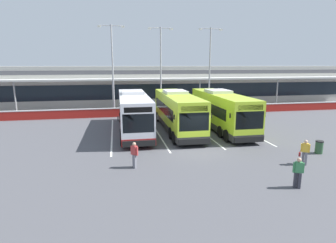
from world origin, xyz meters
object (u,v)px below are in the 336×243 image
object	(u,v)px
pedestrian_in_dark_coat	(298,172)
lamp_post_centre	(161,64)
coach_bus_left_centre	(177,112)
pedestrian_child	(134,154)
lamp_post_west	(113,64)
coach_bus_centre	(221,111)
pedestrian_with_handbag	(305,152)
litter_bin	(319,147)
coach_bus_leftmost	(134,113)
lamp_post_east	(210,64)

from	to	relation	value
pedestrian_in_dark_coat	lamp_post_centre	xyz separation A→B (m)	(-3.05, 24.52, 5.42)
coach_bus_left_centre	lamp_post_centre	world-z (taller)	lamp_post_centre
pedestrian_child	lamp_post_west	distance (m)	19.92
coach_bus_centre	pedestrian_with_handbag	size ratio (longest dim) A/B	7.51
pedestrian_in_dark_coat	pedestrian_child	distance (m)	9.17
coach_bus_centre	pedestrian_with_handbag	bearing A→B (deg)	-81.68
lamp_post_west	litter_bin	distance (m)	24.42
pedestrian_in_dark_coat	lamp_post_centre	size ratio (longest dim) A/B	0.15
lamp_post_centre	coach_bus_leftmost	bearing A→B (deg)	-112.26
coach_bus_left_centre	lamp_post_east	world-z (taller)	lamp_post_east
lamp_post_centre	pedestrian_in_dark_coat	bearing A→B (deg)	-82.91
pedestrian_child	lamp_post_east	bearing A→B (deg)	59.44
coach_bus_left_centre	pedestrian_with_handbag	size ratio (longest dim) A/B	7.51
coach_bus_left_centre	pedestrian_with_handbag	bearing A→B (deg)	-61.17
coach_bus_centre	lamp_post_west	xyz separation A→B (m)	(-10.33, 10.22, 4.50)
pedestrian_child	lamp_post_east	distance (m)	23.35
pedestrian_with_handbag	lamp_post_west	bearing A→B (deg)	119.88
coach_bus_leftmost	pedestrian_with_handbag	world-z (taller)	coach_bus_leftmost
coach_bus_leftmost	coach_bus_centre	size ratio (longest dim) A/B	1.00
coach_bus_leftmost	lamp_post_west	size ratio (longest dim) A/B	1.11
pedestrian_in_dark_coat	litter_bin	world-z (taller)	pedestrian_in_dark_coat
pedestrian_child	lamp_post_east	size ratio (longest dim) A/B	0.15
coach_bus_leftmost	litter_bin	size ratio (longest dim) A/B	13.09
coach_bus_centre	pedestrian_child	world-z (taller)	coach_bus_centre
coach_bus_left_centre	pedestrian_child	xyz separation A→B (m)	(-4.75, -9.17, -0.91)
coach_bus_leftmost	lamp_post_east	size ratio (longest dim) A/B	1.11
coach_bus_leftmost	pedestrian_with_handbag	bearing A→B (deg)	-47.48
pedestrian_with_handbag	coach_bus_left_centre	bearing A→B (deg)	118.83
lamp_post_centre	coach_bus_centre	bearing A→B (deg)	-69.85
coach_bus_centre	lamp_post_east	xyz separation A→B (m)	(2.45, 10.64, 4.50)
coach_bus_leftmost	lamp_post_east	bearing A→B (deg)	42.82
coach_bus_leftmost	pedestrian_in_dark_coat	bearing A→B (deg)	-61.76
coach_bus_left_centre	lamp_post_west	size ratio (longest dim) A/B	1.11
coach_bus_leftmost	coach_bus_left_centre	bearing A→B (deg)	-3.44
pedestrian_child	litter_bin	bearing A→B (deg)	1.29
coach_bus_left_centre	pedestrian_with_handbag	xyz separation A→B (m)	(5.87, -10.66, -0.93)
lamp_post_west	lamp_post_centre	xyz separation A→B (m)	(6.22, 0.98, 0.00)
coach_bus_left_centre	pedestrian_child	distance (m)	10.37
litter_bin	lamp_post_west	bearing A→B (deg)	127.40
coach_bus_leftmost	pedestrian_child	distance (m)	9.49
pedestrian_child	lamp_post_east	xyz separation A→B (m)	(11.55, 19.56, 5.42)
coach_bus_centre	lamp_post_west	bearing A→B (deg)	135.31
lamp_post_west	litter_bin	bearing A→B (deg)	-52.60
coach_bus_left_centre	litter_bin	xyz separation A→B (m)	(8.42, -8.88, -1.32)
pedestrian_child	coach_bus_leftmost	bearing A→B (deg)	86.29
litter_bin	pedestrian_with_handbag	bearing A→B (deg)	-145.01
coach_bus_left_centre	coach_bus_centre	size ratio (longest dim) A/B	1.00
coach_bus_centre	lamp_post_centre	distance (m)	12.75
coach_bus_leftmost	pedestrian_with_handbag	size ratio (longest dim) A/B	7.51
coach_bus_centre	lamp_post_west	world-z (taller)	lamp_post_west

